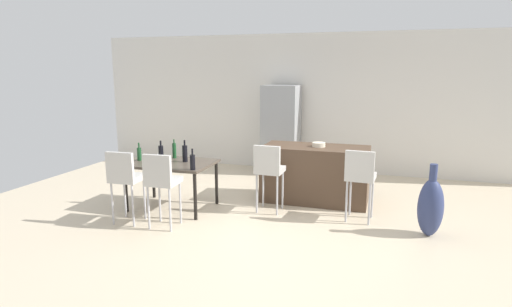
% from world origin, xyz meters
% --- Properties ---
extents(ground_plane, '(10.00, 10.00, 0.00)m').
position_xyz_m(ground_plane, '(0.00, 0.00, 0.00)').
color(ground_plane, beige).
extents(back_wall, '(10.00, 0.12, 2.90)m').
position_xyz_m(back_wall, '(0.00, 3.19, 1.45)').
color(back_wall, silver).
rests_on(back_wall, ground_plane).
extents(kitchen_island, '(1.71, 0.78, 0.92)m').
position_xyz_m(kitchen_island, '(0.37, 0.96, 0.46)').
color(kitchen_island, '#4C3828').
rests_on(kitchen_island, ground_plane).
extents(bar_chair_left, '(0.41, 0.41, 1.05)m').
position_xyz_m(bar_chair_left, '(-0.21, 0.19, 0.70)').
color(bar_chair_left, beige).
rests_on(bar_chair_left, ground_plane).
extents(bar_chair_middle, '(0.43, 0.43, 1.05)m').
position_xyz_m(bar_chair_middle, '(1.14, 0.19, 0.70)').
color(bar_chair_middle, beige).
rests_on(bar_chair_middle, ground_plane).
extents(dining_table, '(1.28, 0.91, 0.74)m').
position_xyz_m(dining_table, '(-1.70, -0.07, 0.67)').
color(dining_table, '#4C4238').
rests_on(dining_table, ground_plane).
extents(dining_chair_near, '(0.42, 0.42, 1.05)m').
position_xyz_m(dining_chair_near, '(-1.99, -0.89, 0.70)').
color(dining_chair_near, beige).
rests_on(dining_chair_near, ground_plane).
extents(dining_chair_far, '(0.42, 0.42, 1.05)m').
position_xyz_m(dining_chair_far, '(-1.41, -0.89, 0.70)').
color(dining_chair_far, beige).
rests_on(dining_chair_far, ground_plane).
extents(wine_bottle_right, '(0.07, 0.07, 0.28)m').
position_xyz_m(wine_bottle_right, '(-2.25, -0.12, 0.85)').
color(wine_bottle_right, '#194723').
rests_on(wine_bottle_right, dining_table).
extents(wine_bottle_end, '(0.06, 0.06, 0.31)m').
position_xyz_m(wine_bottle_end, '(-1.81, 0.21, 0.87)').
color(wine_bottle_end, '#194723').
rests_on(wine_bottle_end, dining_table).
extents(wine_bottle_left, '(0.08, 0.08, 0.30)m').
position_xyz_m(wine_bottle_left, '(-1.97, 0.07, 0.86)').
color(wine_bottle_left, black).
rests_on(wine_bottle_left, dining_table).
extents(wine_bottle_far, '(0.08, 0.08, 0.31)m').
position_xyz_m(wine_bottle_far, '(-1.16, -0.44, 0.86)').
color(wine_bottle_far, black).
rests_on(wine_bottle_far, dining_table).
extents(wine_bottle_near, '(0.08, 0.08, 0.34)m').
position_xyz_m(wine_bottle_near, '(-1.51, 0.01, 0.88)').
color(wine_bottle_near, black).
rests_on(wine_bottle_near, dining_table).
extents(wine_glass_middle, '(0.07, 0.07, 0.17)m').
position_xyz_m(wine_glass_middle, '(-1.81, -0.31, 0.86)').
color(wine_glass_middle, silver).
rests_on(wine_glass_middle, dining_table).
extents(refrigerator, '(0.72, 0.68, 1.84)m').
position_xyz_m(refrigerator, '(-0.67, 2.75, 0.92)').
color(refrigerator, '#939699').
rests_on(refrigerator, ground_plane).
extents(fruit_bowl, '(0.21, 0.21, 0.07)m').
position_xyz_m(fruit_bowl, '(0.41, 0.96, 0.96)').
color(fruit_bowl, beige).
rests_on(fruit_bowl, kitchen_island).
extents(floor_vase, '(0.33, 0.33, 0.96)m').
position_xyz_m(floor_vase, '(2.06, -0.08, 0.39)').
color(floor_vase, navy).
rests_on(floor_vase, ground_plane).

